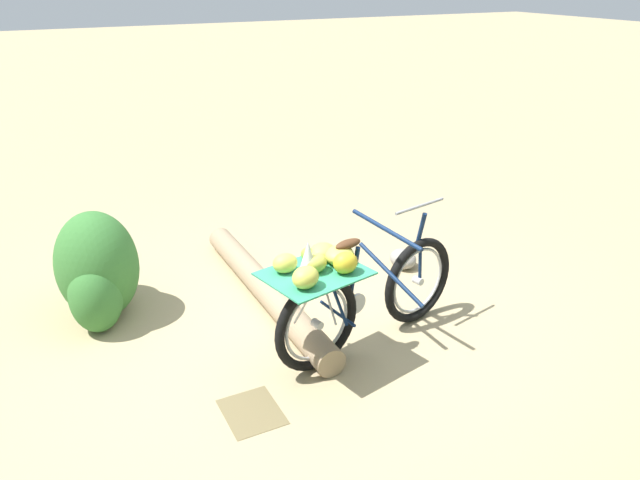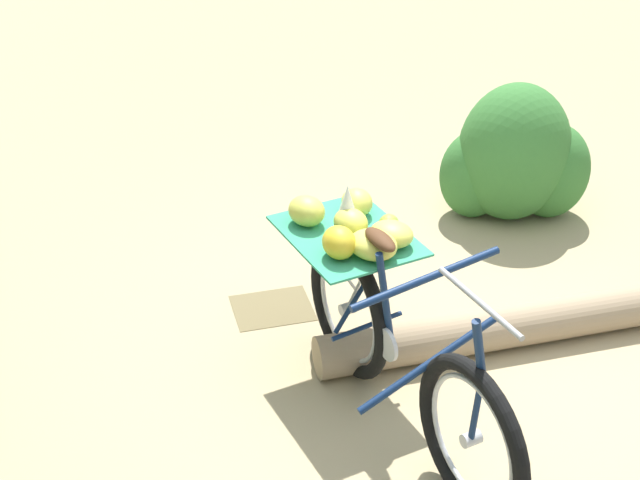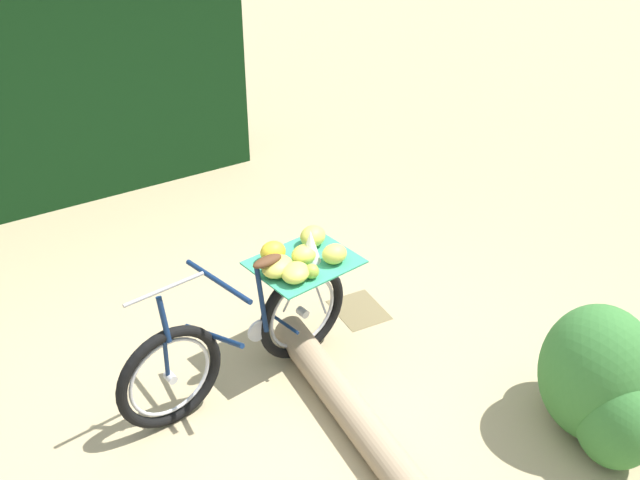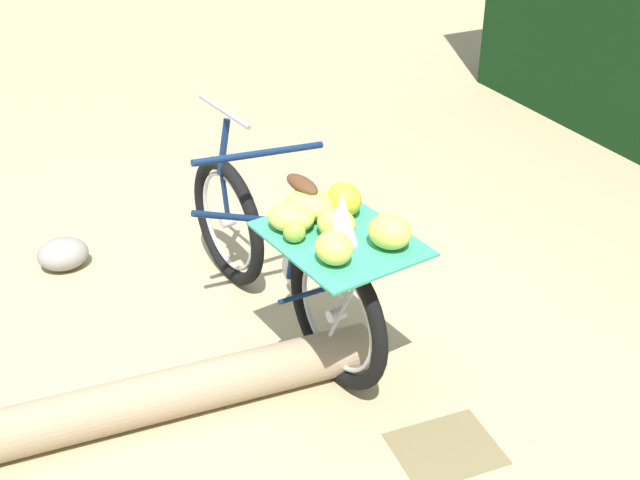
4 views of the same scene
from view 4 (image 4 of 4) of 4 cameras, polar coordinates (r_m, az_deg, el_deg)
The scene contains 5 objects.
ground_plane at distance 4.06m, azimuth -3.80°, elevation -8.41°, with size 60.00×60.00×0.00m, color tan.
bicycle at distance 3.90m, azimuth -1.91°, elevation -0.74°, with size 0.84×1.80×1.03m.
fallen_log at distance 3.73m, azimuth -15.05°, elevation -11.44°, with size 0.22×0.22×2.51m, color #9E8466.
path_stone at distance 4.93m, azimuth -17.51°, elevation -0.93°, with size 0.29×0.24×0.18m, color gray.
leaf_litter_patch at distance 3.64m, azimuth 8.77°, elevation -14.18°, with size 0.44×0.36×0.01m, color olive.
Camera 4 is at (-0.90, -3.04, 2.54)m, focal length 45.83 mm.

